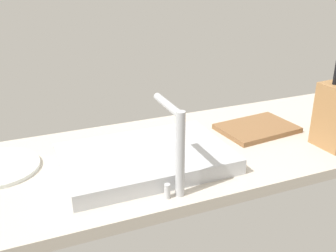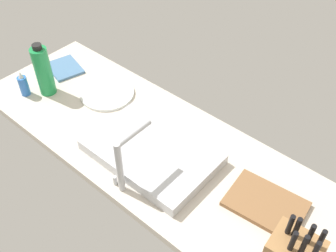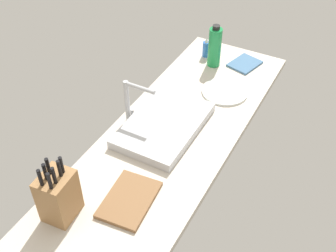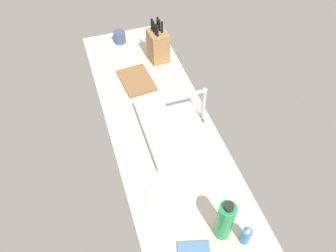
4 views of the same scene
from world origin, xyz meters
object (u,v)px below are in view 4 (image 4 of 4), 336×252
object	(u,v)px
knife_block	(158,45)
coffee_mug	(120,37)
dinner_plate	(171,200)
water_bottle	(225,221)
sink_basin	(173,127)
soap_bottle	(246,235)
cutting_board	(137,80)
faucet	(200,103)

from	to	relation	value
knife_block	coffee_mug	xyz separation A→B (cm)	(-26.72, -20.41, -6.76)
dinner_plate	water_bottle	bearing A→B (deg)	36.74
knife_block	coffee_mug	bearing A→B (deg)	-147.08
sink_basin	soap_bottle	world-z (taller)	soap_bottle
cutting_board	knife_block	bearing A→B (deg)	131.48
faucet	water_bottle	distance (cm)	67.20
faucet	cutting_board	xyz separation A→B (cm)	(-42.88, -25.21, -13.46)
cutting_board	dinner_plate	xyz separation A→B (cm)	(86.53, -5.62, -0.30)
faucet	soap_bottle	xyz separation A→B (cm)	(72.00, -6.64, -9.18)
sink_basin	water_bottle	world-z (taller)	water_bottle
knife_block	coffee_mug	size ratio (longest dim) A/B	3.39
soap_bottle	coffee_mug	world-z (taller)	soap_bottle
faucet	dinner_plate	world-z (taller)	faucet
sink_basin	knife_block	distance (cm)	64.47
faucet	water_bottle	size ratio (longest dim) A/B	0.92
water_bottle	coffee_mug	size ratio (longest dim) A/B	3.01
cutting_board	dinner_plate	bearing A→B (deg)	-3.71
soap_bottle	coffee_mug	size ratio (longest dim) A/B	1.45
knife_block	dinner_plate	distance (cm)	107.68
sink_basin	dinner_plate	size ratio (longest dim) A/B	1.98
coffee_mug	sink_basin	bearing A→B (deg)	6.03
soap_bottle	coffee_mug	distance (cm)	160.32
faucet	knife_block	size ratio (longest dim) A/B	0.82
cutting_board	dinner_plate	world-z (taller)	cutting_board
knife_block	water_bottle	xyz separation A→B (cm)	(126.04, -9.13, 0.99)
water_bottle	dinner_plate	size ratio (longest dim) A/B	1.02
cutting_board	dinner_plate	size ratio (longest dim) A/B	1.06
cutting_board	coffee_mug	bearing A→B (deg)	-179.32
faucet	coffee_mug	xyz separation A→B (cm)	(-87.18, -25.74, -10.26)
faucet	coffee_mug	distance (cm)	91.48
faucet	coffee_mug	bearing A→B (deg)	-163.55
dinner_plate	coffee_mug	world-z (taller)	coffee_mug
knife_block	soap_bottle	distance (cm)	132.59
coffee_mug	dinner_plate	bearing A→B (deg)	-2.23
cutting_board	dinner_plate	distance (cm)	86.72
sink_basin	cutting_board	distance (cm)	46.27
faucet	sink_basin	bearing A→B (deg)	-81.28
sink_basin	dinner_plate	distance (cm)	43.69
sink_basin	water_bottle	xyz separation A→B (cm)	(63.08, 1.81, 9.55)
soap_bottle	water_bottle	size ratio (longest dim) A/B	0.48
dinner_plate	coffee_mug	size ratio (longest dim) A/B	2.95
faucet	water_bottle	xyz separation A→B (cm)	(65.58, -14.46, -2.51)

